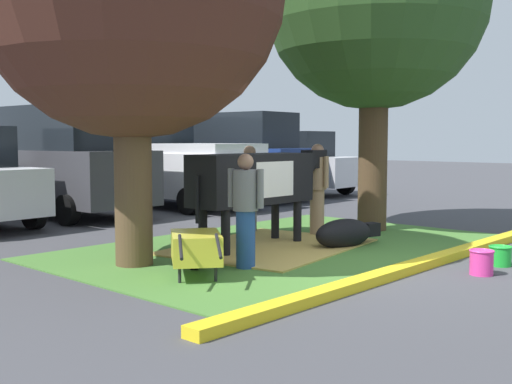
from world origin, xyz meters
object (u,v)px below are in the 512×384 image
person_visitor_near (250,186)px  sedan_blue (293,164)px  person_visitor_far (317,187)px  bucket_pink (481,262)px  cow_holstein (257,179)px  suv_black (238,156)px  suv_dark_grey (65,161)px  pickup_truck_black (167,164)px  person_handler (246,208)px  bucket_green (500,255)px  calf_lying (345,233)px  wheelbarrow (196,248)px

person_visitor_near → sedan_blue: bearing=33.7°
person_visitor_far → bucket_pink: person_visitor_far is taller
cow_holstein → sedan_blue: (8.36, 6.02, -0.13)m
person_visitor_near → suv_black: 6.67m
suv_dark_grey → pickup_truck_black: bearing=-1.4°
person_handler → suv_dark_grey: 7.38m
person_visitor_far → bucket_pink: bearing=-108.6°
cow_holstein → bucket_pink: cow_holstein is taller
cow_holstein → bucket_green: bearing=-71.0°
cow_holstein → bucket_green: 3.82m
calf_lying → bucket_green: size_ratio=4.16×
person_handler → calf_lying: bearing=-1.3°
bucket_pink → bucket_green: 0.75m
bucket_pink → sedan_blue: (7.91, 9.56, 0.81)m
calf_lying → suv_black: size_ratio=0.29×
person_visitor_near → cow_holstein: bearing=-132.9°
person_visitor_near → person_visitor_far: bearing=-64.5°
wheelbarrow → person_visitor_far: bearing=13.9°
person_handler → suv_black: bearing=44.5°
calf_lying → suv_black: suv_black is taller
sedan_blue → suv_black: bearing=-178.5°
bucket_pink → suv_dark_grey: suv_dark_grey is taller
sedan_blue → bucket_green: bearing=-127.0°
person_visitor_near → suv_dark_grey: (-0.87, 4.99, 0.39)m
bucket_pink → person_handler: bearing=125.7°
person_visitor_far → wheelbarrow: (-3.82, -0.95, -0.52)m
calf_lying → sedan_blue: bearing=43.7°
calf_lying → sedan_blue: size_ratio=0.30×
person_handler → suv_black: (7.09, 6.98, 0.43)m
person_visitor_far → sedan_blue: 9.01m
sedan_blue → pickup_truck_black: bearing=179.1°
person_visitor_near → bucket_green: bearing=-88.7°
person_handler → suv_black: suv_black is taller
bucket_green → suv_dark_grey: size_ratio=0.07×
calf_lying → person_handler: size_ratio=0.85×
person_visitor_near → person_handler: bearing=-138.0°
cow_holstein → sedan_blue: size_ratio=0.70×
cow_holstein → suv_black: size_ratio=0.67×
person_visitor_near → suv_dark_grey: size_ratio=0.35×
calf_lying → suv_black: (4.80, 7.03, 1.03)m
wheelbarrow → sedan_blue: size_ratio=0.32×
cow_holstein → person_visitor_near: size_ratio=1.91×
cow_holstein → person_handler: (-1.35, -1.03, -0.28)m
suv_black → pickup_truck_black: bearing=176.7°
person_visitor_far → pickup_truck_black: pickup_truck_black is taller
person_handler → bucket_green: person_handler is taller
bucket_green → cow_holstein: bearing=109.0°
suv_dark_grey → person_visitor_far: bearing=-77.0°
pickup_truck_black → sedan_blue: 5.18m
cow_holstein → calf_lying: 1.68m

